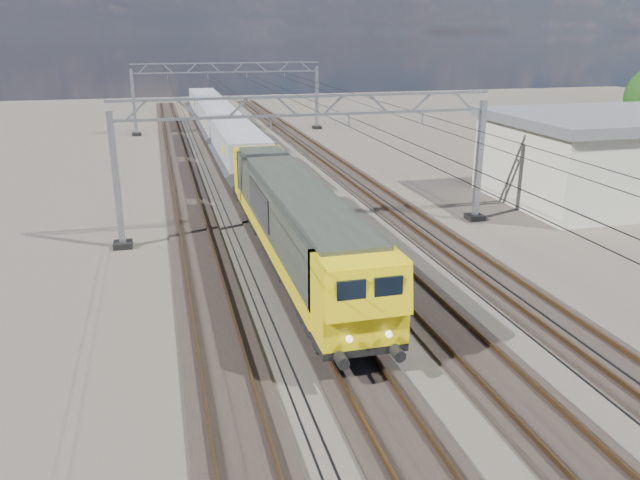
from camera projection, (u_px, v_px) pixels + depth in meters
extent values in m
plane|color=#2C2621|center=(331.00, 258.00, 29.20)|extent=(160.00, 160.00, 0.00)
cube|color=black|center=(202.00, 268.00, 27.75)|extent=(2.60, 140.00, 0.12)
cube|color=brown|center=(185.00, 266.00, 27.53)|extent=(0.08, 140.00, 0.16)
cube|color=brown|center=(218.00, 263.00, 27.87)|extent=(0.08, 140.00, 0.16)
cube|color=black|center=(289.00, 260.00, 28.71)|extent=(2.60, 140.00, 0.12)
cube|color=brown|center=(274.00, 258.00, 28.48)|extent=(0.08, 140.00, 0.16)
cube|color=brown|center=(305.00, 256.00, 28.83)|extent=(0.08, 140.00, 0.16)
cube|color=black|center=(372.00, 253.00, 29.66)|extent=(2.60, 140.00, 0.12)
cube|color=brown|center=(357.00, 251.00, 29.44)|extent=(0.08, 140.00, 0.16)
cube|color=brown|center=(386.00, 249.00, 29.78)|extent=(0.08, 140.00, 0.16)
cube|color=black|center=(449.00, 246.00, 30.62)|extent=(2.60, 140.00, 0.12)
cube|color=brown|center=(435.00, 244.00, 30.39)|extent=(0.08, 140.00, 0.16)
cube|color=brown|center=(462.00, 242.00, 30.74)|extent=(0.08, 140.00, 0.16)
cube|color=gray|center=(116.00, 182.00, 29.56)|extent=(0.30, 0.30, 6.60)
cube|color=gray|center=(479.00, 162.00, 34.10)|extent=(0.30, 0.30, 6.60)
cube|color=black|center=(123.00, 245.00, 30.56)|extent=(0.90, 0.90, 0.30)
cube|color=black|center=(475.00, 217.00, 35.09)|extent=(0.90, 0.90, 0.30)
cube|color=gray|center=(310.00, 96.00, 30.64)|extent=(19.30, 0.18, 0.12)
cube|color=gray|center=(310.00, 115.00, 30.93)|extent=(19.30, 0.18, 0.12)
cube|color=gray|center=(136.00, 111.00, 28.80)|extent=(1.03, 0.10, 0.94)
cube|color=gray|center=(188.00, 109.00, 29.37)|extent=(1.03, 0.10, 0.94)
cube|color=gray|center=(238.00, 108.00, 29.93)|extent=(1.03, 0.10, 0.94)
cube|color=gray|center=(287.00, 106.00, 30.50)|extent=(1.03, 0.10, 0.94)
cube|color=gray|center=(333.00, 105.00, 31.07)|extent=(1.03, 0.10, 0.94)
cube|color=gray|center=(378.00, 104.00, 31.63)|extent=(1.03, 0.10, 0.94)
cube|color=gray|center=(422.00, 102.00, 32.20)|extent=(1.03, 0.10, 0.94)
cube|color=gray|center=(464.00, 101.00, 32.77)|extent=(1.03, 0.10, 0.94)
cube|color=gray|center=(188.00, 126.00, 29.60)|extent=(0.06, 0.06, 0.65)
cube|color=gray|center=(271.00, 123.00, 30.55)|extent=(0.06, 0.06, 0.65)
cube|color=gray|center=(349.00, 120.00, 31.51)|extent=(0.06, 0.06, 0.65)
cube|color=gray|center=(422.00, 117.00, 32.46)|extent=(0.06, 0.06, 0.65)
cube|color=gray|center=(134.00, 103.00, 62.61)|extent=(0.30, 0.30, 6.60)
cube|color=gray|center=(317.00, 98.00, 67.14)|extent=(0.30, 0.30, 6.60)
cube|color=black|center=(137.00, 134.00, 63.61)|extent=(0.90, 0.90, 0.30)
cube|color=black|center=(317.00, 127.00, 68.14)|extent=(0.90, 0.90, 0.30)
cube|color=gray|center=(227.00, 63.00, 63.69)|extent=(19.30, 0.18, 0.12)
cube|color=gray|center=(227.00, 72.00, 63.97)|extent=(19.30, 0.18, 0.12)
cube|color=gray|center=(143.00, 69.00, 61.85)|extent=(1.03, 0.10, 0.94)
cube|color=gray|center=(168.00, 68.00, 62.41)|extent=(1.03, 0.10, 0.94)
cube|color=gray|center=(192.00, 68.00, 62.98)|extent=(1.03, 0.10, 0.94)
cube|color=gray|center=(215.00, 68.00, 63.55)|extent=(1.03, 0.10, 0.94)
cube|color=gray|center=(239.00, 67.00, 64.11)|extent=(1.03, 0.10, 0.94)
cube|color=gray|center=(261.00, 67.00, 64.68)|extent=(1.03, 0.10, 0.94)
cube|color=gray|center=(284.00, 67.00, 65.25)|extent=(1.03, 0.10, 0.94)
cube|color=gray|center=(306.00, 66.00, 65.81)|extent=(1.03, 0.10, 0.94)
cube|color=gray|center=(168.00, 76.00, 62.64)|extent=(0.06, 0.06, 0.65)
cube|color=gray|center=(208.00, 76.00, 63.60)|extent=(0.06, 0.06, 0.65)
cube|color=gray|center=(247.00, 75.00, 64.55)|extent=(0.06, 0.06, 0.65)
cube|color=gray|center=(285.00, 74.00, 65.51)|extent=(0.06, 0.06, 0.65)
cylinder|color=black|center=(184.00, 121.00, 33.37)|extent=(0.03, 140.00, 0.03)
cylinder|color=black|center=(183.00, 112.00, 33.21)|extent=(0.03, 140.00, 0.03)
cylinder|color=black|center=(258.00, 119.00, 34.33)|extent=(0.03, 140.00, 0.03)
cylinder|color=black|center=(258.00, 110.00, 34.17)|extent=(0.03, 140.00, 0.03)
cylinder|color=black|center=(328.00, 117.00, 35.28)|extent=(0.03, 140.00, 0.03)
cylinder|color=black|center=(328.00, 108.00, 35.12)|extent=(0.03, 140.00, 0.03)
cylinder|color=black|center=(394.00, 114.00, 36.24)|extent=(0.03, 140.00, 0.03)
cylinder|color=black|center=(395.00, 106.00, 36.08)|extent=(0.03, 140.00, 0.03)
cube|color=black|center=(334.00, 315.00, 21.59)|extent=(2.20, 3.60, 0.60)
cube|color=black|center=(268.00, 214.00, 33.52)|extent=(2.20, 3.60, 0.60)
cube|color=black|center=(294.00, 245.00, 27.43)|extent=(2.65, 20.00, 0.25)
cube|color=black|center=(294.00, 253.00, 27.56)|extent=(2.20, 4.50, 0.75)
cube|color=#272C24|center=(293.00, 214.00, 26.98)|extent=(2.65, 17.00, 2.60)
cube|color=yellow|center=(263.00, 239.00, 26.98)|extent=(0.04, 17.00, 0.60)
cube|color=yellow|center=(323.00, 234.00, 27.62)|extent=(0.04, 17.00, 0.60)
cube|color=black|center=(258.00, 203.00, 27.47)|extent=(0.05, 5.00, 1.40)
cube|color=black|center=(318.00, 199.00, 28.12)|extent=(0.05, 5.00, 1.40)
cube|color=#272C24|center=(293.00, 183.00, 26.55)|extent=(2.25, 18.00, 0.15)
cube|color=yellow|center=(358.00, 296.00, 18.63)|extent=(2.65, 1.80, 2.60)
cube|color=yellow|center=(369.00, 293.00, 17.60)|extent=(2.60, 0.46, 1.52)
cube|color=black|center=(351.00, 293.00, 17.35)|extent=(0.85, 0.08, 0.75)
cube|color=black|center=(388.00, 289.00, 17.61)|extent=(0.85, 0.08, 0.75)
cylinder|color=black|center=(342.00, 361.00, 17.77)|extent=(0.36, 0.50, 0.36)
cylinder|color=black|center=(397.00, 353.00, 18.18)|extent=(0.36, 0.50, 0.36)
cylinder|color=white|center=(349.00, 339.00, 17.73)|extent=(0.20, 0.08, 0.20)
cylinder|color=white|center=(389.00, 334.00, 18.02)|extent=(0.20, 0.08, 0.20)
cube|color=yellow|center=(259.00, 171.00, 35.34)|extent=(2.65, 1.80, 2.60)
cube|color=yellow|center=(256.00, 159.00, 36.05)|extent=(2.60, 0.46, 1.52)
cube|color=black|center=(247.00, 158.00, 35.98)|extent=(0.85, 0.08, 0.75)
cube|color=black|center=(266.00, 157.00, 36.24)|extent=(0.85, 0.08, 0.75)
cylinder|color=black|center=(243.00, 191.00, 36.68)|extent=(0.36, 0.50, 0.36)
cylinder|color=black|center=(271.00, 189.00, 37.09)|extent=(0.36, 0.50, 0.36)
cylinder|color=white|center=(247.00, 181.00, 36.46)|extent=(0.20, 0.08, 0.20)
cylinder|color=white|center=(267.00, 180.00, 36.74)|extent=(0.20, 0.08, 0.20)
cube|color=black|center=(250.00, 186.00, 39.68)|extent=(2.20, 2.60, 0.55)
cube|color=black|center=(233.00, 160.00, 47.94)|extent=(2.20, 2.60, 0.55)
cube|color=black|center=(240.00, 167.00, 43.70)|extent=(2.40, 13.00, 0.20)
cube|color=gray|center=(239.00, 142.00, 43.15)|extent=(2.80, 12.00, 1.80)
cube|color=#43464A|center=(226.00, 161.00, 43.32)|extent=(1.48, 12.00, 1.36)
cube|color=#43464A|center=(253.00, 159.00, 43.78)|extent=(1.48, 12.00, 1.36)
cube|color=yellow|center=(223.00, 149.00, 40.03)|extent=(0.04, 1.20, 0.50)
cube|color=black|center=(225.00, 148.00, 52.72)|extent=(2.20, 2.60, 0.55)
cube|color=black|center=(215.00, 132.00, 60.98)|extent=(2.20, 2.60, 0.55)
cube|color=black|center=(219.00, 136.00, 56.73)|extent=(2.40, 13.00, 0.20)
cube|color=gray|center=(218.00, 117.00, 56.19)|extent=(2.80, 12.00, 1.80)
cube|color=#43464A|center=(209.00, 131.00, 56.36)|extent=(1.48, 12.00, 1.36)
cube|color=#43464A|center=(230.00, 130.00, 56.81)|extent=(1.48, 12.00, 1.36)
cube|color=yellow|center=(205.00, 120.00, 53.06)|extent=(0.04, 1.20, 0.50)
cube|color=black|center=(210.00, 125.00, 65.75)|extent=(2.20, 2.60, 0.55)
cube|color=black|center=(203.00, 115.00, 74.01)|extent=(2.20, 2.60, 0.55)
cube|color=black|center=(206.00, 116.00, 69.77)|extent=(2.40, 13.00, 0.20)
cube|color=gray|center=(205.00, 101.00, 69.22)|extent=(2.80, 12.00, 1.80)
cube|color=#43464A|center=(197.00, 112.00, 69.39)|extent=(1.48, 12.00, 1.36)
cube|color=#43464A|center=(215.00, 112.00, 69.85)|extent=(1.48, 12.00, 1.36)
cube|color=yellow|center=(194.00, 103.00, 66.10)|extent=(0.04, 1.20, 0.50)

